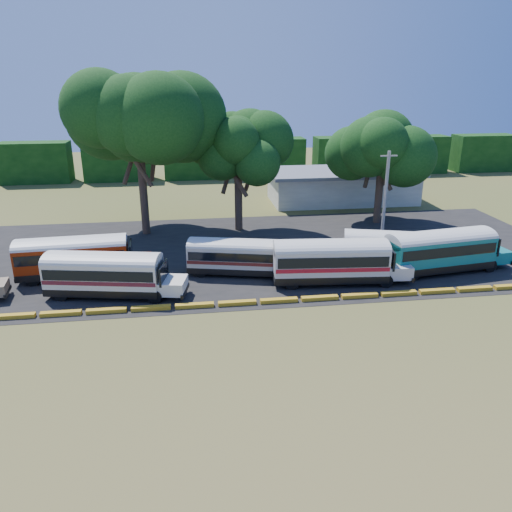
{
  "coord_description": "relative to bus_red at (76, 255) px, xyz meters",
  "views": [
    {
      "loc": [
        -1.58,
        -30.89,
        15.33
      ],
      "look_at": [
        3.54,
        6.0,
        1.8
      ],
      "focal_mm": 35.0,
      "sensor_mm": 36.0,
      "label": 1
    }
  ],
  "objects": [
    {
      "name": "bus_red",
      "position": [
        0.0,
        0.0,
        0.0
      ],
      "size": [
        10.52,
        3.22,
        3.41
      ],
      "rotation": [
        0.0,
        0.0,
        0.06
      ],
      "color": "black",
      "rests_on": "ground"
    },
    {
      "name": "utility_pole",
      "position": [
        27.43,
        5.16,
        2.57
      ],
      "size": [
        1.6,
        0.3,
        8.82
      ],
      "color": "gray",
      "rests_on": "ground"
    },
    {
      "name": "terminal_building",
      "position": [
        28.62,
        22.16,
        0.08
      ],
      "size": [
        19.0,
        9.0,
        4.0
      ],
      "color": "silver",
      "rests_on": "ground"
    },
    {
      "name": "bus_cream_east",
      "position": [
        12.71,
        -1.06,
        -0.26
      ],
      "size": [
        9.38,
        4.33,
        3.0
      ],
      "rotation": [
        0.0,
        0.0,
        -0.24
      ],
      "color": "black",
      "rests_on": "ground"
    },
    {
      "name": "bus_white_red",
      "position": [
        19.89,
        -3.86,
        0.04
      ],
      "size": [
        10.91,
        3.54,
        3.53
      ],
      "rotation": [
        0.0,
        0.0,
        -0.08
      ],
      "color": "black",
      "rests_on": "ground"
    },
    {
      "name": "ground",
      "position": [
        10.62,
        -7.84,
        -1.96
      ],
      "size": [
        160.0,
        160.0,
        0.0
      ],
      "primitive_type": "plane",
      "color": "#384B19",
      "rests_on": "ground"
    },
    {
      "name": "tree_east",
      "position": [
        29.55,
        12.06,
        6.84
      ],
      "size": [
        8.75,
        8.75,
        12.06
      ],
      "color": "#312518",
      "rests_on": "ground"
    },
    {
      "name": "tree_center",
      "position": [
        14.17,
        11.43,
        6.68
      ],
      "size": [
        7.97,
        7.97,
        11.64
      ],
      "color": "#312518",
      "rests_on": "ground"
    },
    {
      "name": "bus_cream_west",
      "position": [
        2.91,
        -3.98,
        -0.07
      ],
      "size": [
        10.45,
        4.43,
        3.34
      ],
      "rotation": [
        0.0,
        0.0,
        -0.2
      ],
      "color": "black",
      "rests_on": "ground"
    },
    {
      "name": "asphalt_strip",
      "position": [
        11.62,
        4.16,
        -1.95
      ],
      "size": [
        64.0,
        24.0,
        0.02
      ],
      "primitive_type": "cube",
      "color": "black",
      "rests_on": "ground"
    },
    {
      "name": "curb",
      "position": [
        10.62,
        -6.84,
        -1.81
      ],
      "size": [
        53.7,
        0.45,
        0.3
      ],
      "color": "#C28F16",
      "rests_on": "ground"
    },
    {
      "name": "bus_teal",
      "position": [
        29.38,
        -2.82,
        0.09
      ],
      "size": [
        11.12,
        4.13,
        3.57
      ],
      "rotation": [
        0.0,
        0.0,
        0.14
      ],
      "color": "black",
      "rests_on": "ground"
    },
    {
      "name": "treeline_backdrop",
      "position": [
        10.62,
        40.16,
        1.04
      ],
      "size": [
        130.0,
        4.0,
        6.0
      ],
      "color": "black",
      "rests_on": "ground"
    },
    {
      "name": "tree_west",
      "position": [
        4.6,
        11.42,
        9.46
      ],
      "size": [
        11.36,
        11.36,
        15.63
      ],
      "color": "#312518",
      "rests_on": "ground"
    },
    {
      "name": "bus_white_blue",
      "position": [
        25.84,
        -0.97,
        -0.23
      ],
      "size": [
        9.56,
        4.83,
        3.06
      ],
      "rotation": [
        0.0,
        0.0,
        -0.29
      ],
      "color": "black",
      "rests_on": "ground"
    }
  ]
}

